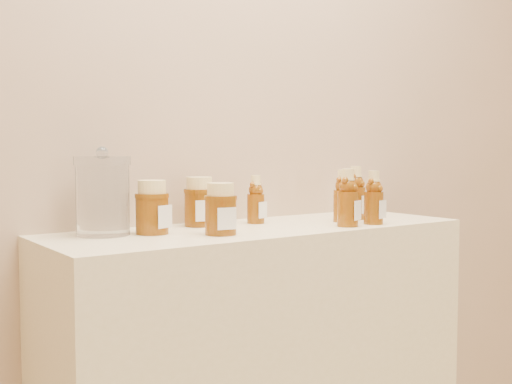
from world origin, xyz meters
TOP-DOWN VIEW (x-y plane):
  - wall_back at (0.00, 1.75)m, footprint 3.50×0.02m
  - bear_bottle_back_left at (0.04, 1.63)m, footprint 0.07×0.07m
  - bear_bottle_back_mid at (0.27, 1.51)m, footprint 0.07×0.07m
  - bear_bottle_back_right at (0.35, 1.54)m, footprint 0.08×0.08m
  - bear_bottle_front_left at (0.20, 1.42)m, footprint 0.08×0.08m
  - bear_bottle_front_right at (0.30, 1.42)m, footprint 0.07×0.07m
  - honey_jar_left at (-0.31, 1.59)m, footprint 0.11×0.11m
  - honey_jar_back at (-0.13, 1.67)m, footprint 0.10×0.10m
  - honey_jar_front at (-0.18, 1.48)m, footprint 0.10×0.10m
  - glass_canister at (-0.42, 1.64)m, footprint 0.15×0.15m

SIDE VIEW (x-z plane):
  - honey_jar_front at x=-0.18m, z-range 0.90..1.03m
  - honey_jar_left at x=-0.31m, z-range 0.90..1.04m
  - honey_jar_back at x=-0.13m, z-range 0.90..1.04m
  - bear_bottle_back_left at x=0.04m, z-range 0.90..1.06m
  - bear_bottle_front_right at x=0.30m, z-range 0.90..1.07m
  - bear_bottle_back_mid at x=0.27m, z-range 0.90..1.07m
  - bear_bottle_front_left at x=0.20m, z-range 0.90..1.08m
  - bear_bottle_back_right at x=0.35m, z-range 0.90..1.08m
  - glass_canister at x=-0.42m, z-range 0.90..1.11m
  - wall_back at x=0.00m, z-range 0.00..2.70m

